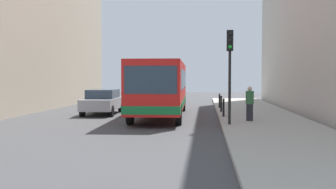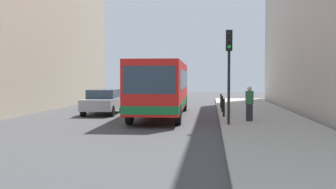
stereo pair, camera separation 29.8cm
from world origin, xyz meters
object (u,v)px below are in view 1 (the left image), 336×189
bollard_mid (221,104)px  bollard_far (219,101)px  car_beside_bus (103,101)px  traffic_light (230,59)px  pedestrian_near_signal (250,104)px  bus (161,86)px  bollard_near (224,108)px

bollard_mid → bollard_far: same height
car_beside_bus → traffic_light: bearing=138.6°
bollard_far → pedestrian_near_signal: size_ratio=0.58×
bollard_far → car_beside_bus: bearing=-152.7°
traffic_light → pedestrian_near_signal: bearing=56.3°
traffic_light → bollard_mid: 6.95m
bollard_far → pedestrian_near_signal: (1.14, -7.99, 0.34)m
bus → traffic_light: (3.52, -4.77, 1.28)m
pedestrian_near_signal → car_beside_bus: bearing=-154.6°
traffic_light → bollard_near: 4.24m
bollard_near → pedestrian_near_signal: bearing=-59.8°
bollard_mid → bollard_far: 3.02m
bollard_near → traffic_light: bearing=-88.4°
bus → bollard_far: 5.98m
bus → pedestrian_near_signal: (4.56, -3.21, -0.76)m
bus → bollard_far: size_ratio=11.67×
bollard_near → bollard_far: (0.00, 6.04, 0.00)m
bus → bollard_near: 3.81m
bollard_mid → car_beside_bus: bearing=-174.9°
car_beside_bus → bus: bearing=160.9°
car_beside_bus → bollard_near: size_ratio=4.69×
bollard_near → bollard_mid: same height
bus → bollard_mid: bus is taller
traffic_light → bollard_near: size_ratio=4.32×
bollard_near → bollard_mid: bearing=90.0°
car_beside_bus → pedestrian_near_signal: 9.29m
bollard_mid → bollard_far: size_ratio=1.00×
bollard_far → traffic_light: bearing=-89.4°
bollard_near → bollard_far: same height
bus → car_beside_bus: bus is taller
bus → traffic_light: traffic_light is taller
traffic_light → bollard_far: 9.84m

